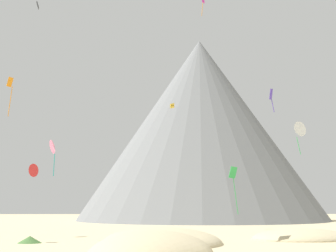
{
  "coord_description": "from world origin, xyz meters",
  "views": [
    {
      "loc": [
        -5.97,
        -34.62,
        4.08
      ],
      "look_at": [
        -3.15,
        48.26,
        18.42
      ],
      "focal_mm": 49.45,
      "sensor_mm": 36.0,
      "label": 1
    }
  ],
  "objects_px": {
    "kite_orange_mid": "(10,89)",
    "kite_green_low": "(234,178)",
    "kite_magenta_high": "(203,3)",
    "kite_white_mid": "(300,129)",
    "kite_black_high": "(38,5)",
    "bush_far_right": "(30,239)",
    "kite_red_low": "(33,170)",
    "rock_massif": "(196,136)",
    "kite_indigo_mid": "(271,96)",
    "kite_pink_low": "(53,147)",
    "kite_gold_mid": "(172,106)"
  },
  "relations": [
    {
      "from": "kite_black_high",
      "to": "bush_far_right",
      "type": "bearing_deg",
      "value": 47.15
    },
    {
      "from": "kite_indigo_mid",
      "to": "kite_green_low",
      "type": "relative_size",
      "value": 0.55
    },
    {
      "from": "rock_massif",
      "to": "kite_red_low",
      "type": "height_order",
      "value": "rock_massif"
    },
    {
      "from": "bush_far_right",
      "to": "kite_red_low",
      "type": "relative_size",
      "value": 1.45
    },
    {
      "from": "kite_gold_mid",
      "to": "kite_orange_mid",
      "type": "xyz_separation_m",
      "value": [
        -21.41,
        -27.13,
        -3.92
      ]
    },
    {
      "from": "kite_black_high",
      "to": "kite_white_mid",
      "type": "bearing_deg",
      "value": 117.83
    },
    {
      "from": "kite_gold_mid",
      "to": "kite_magenta_high",
      "type": "height_order",
      "value": "kite_magenta_high"
    },
    {
      "from": "kite_magenta_high",
      "to": "kite_pink_low",
      "type": "bearing_deg",
      "value": 32.09
    },
    {
      "from": "bush_far_right",
      "to": "rock_massif",
      "type": "relative_size",
      "value": 0.03
    },
    {
      "from": "kite_green_low",
      "to": "kite_black_high",
      "type": "distance_m",
      "value": 35.58
    },
    {
      "from": "rock_massif",
      "to": "kite_pink_low",
      "type": "height_order",
      "value": "rock_massif"
    },
    {
      "from": "kite_indigo_mid",
      "to": "kite_white_mid",
      "type": "height_order",
      "value": "kite_indigo_mid"
    },
    {
      "from": "kite_gold_mid",
      "to": "kite_magenta_high",
      "type": "distance_m",
      "value": 19.49
    },
    {
      "from": "kite_green_low",
      "to": "kite_black_high",
      "type": "relative_size",
      "value": 5.01
    },
    {
      "from": "kite_indigo_mid",
      "to": "kite_pink_low",
      "type": "bearing_deg",
      "value": 175.15
    },
    {
      "from": "kite_magenta_high",
      "to": "kite_red_low",
      "type": "xyz_separation_m",
      "value": [
        -24.72,
        -8.79,
        -28.92
      ]
    },
    {
      "from": "kite_red_low",
      "to": "kite_white_mid",
      "type": "xyz_separation_m",
      "value": [
        35.81,
        -4.32,
        5.18
      ]
    },
    {
      "from": "kite_magenta_high",
      "to": "kite_white_mid",
      "type": "relative_size",
      "value": 0.73
    },
    {
      "from": "bush_far_right",
      "to": "kite_red_low",
      "type": "distance_m",
      "value": 13.98
    },
    {
      "from": "rock_massif",
      "to": "kite_black_high",
      "type": "distance_m",
      "value": 79.96
    },
    {
      "from": "kite_gold_mid",
      "to": "kite_pink_low",
      "type": "xyz_separation_m",
      "value": [
        -15.87,
        -26.69,
        -11.14
      ]
    },
    {
      "from": "kite_green_low",
      "to": "kite_white_mid",
      "type": "bearing_deg",
      "value": -139.56
    },
    {
      "from": "kite_magenta_high",
      "to": "kite_orange_mid",
      "type": "bearing_deg",
      "value": 26.46
    },
    {
      "from": "kite_green_low",
      "to": "rock_massif",
      "type": "bearing_deg",
      "value": -81.2
    },
    {
      "from": "kite_red_low",
      "to": "kite_white_mid",
      "type": "bearing_deg",
      "value": 114.9
    },
    {
      "from": "kite_indigo_mid",
      "to": "kite_black_high",
      "type": "bearing_deg",
      "value": 168.95
    },
    {
      "from": "kite_green_low",
      "to": "kite_orange_mid",
      "type": "height_order",
      "value": "kite_orange_mid"
    },
    {
      "from": "kite_indigo_mid",
      "to": "kite_orange_mid",
      "type": "height_order",
      "value": "kite_orange_mid"
    },
    {
      "from": "rock_massif",
      "to": "kite_black_high",
      "type": "relative_size",
      "value": 70.43
    },
    {
      "from": "kite_gold_mid",
      "to": "kite_magenta_high",
      "type": "relative_size",
      "value": 0.27
    },
    {
      "from": "kite_green_low",
      "to": "kite_white_mid",
      "type": "xyz_separation_m",
      "value": [
        9.9,
        5.53,
        6.79
      ]
    },
    {
      "from": "kite_gold_mid",
      "to": "kite_red_low",
      "type": "bearing_deg",
      "value": -49.26
    },
    {
      "from": "kite_indigo_mid",
      "to": "rock_massif",
      "type": "bearing_deg",
      "value": 87.07
    },
    {
      "from": "kite_green_low",
      "to": "kite_pink_low",
      "type": "xyz_separation_m",
      "value": [
        -21.79,
        2.9,
        3.96
      ]
    },
    {
      "from": "kite_red_low",
      "to": "kite_black_high",
      "type": "relative_size",
      "value": 1.65
    },
    {
      "from": "bush_far_right",
      "to": "kite_white_mid",
      "type": "bearing_deg",
      "value": 11.03
    },
    {
      "from": "kite_pink_low",
      "to": "kite_magenta_high",
      "type": "bearing_deg",
      "value": -81.86
    },
    {
      "from": "kite_indigo_mid",
      "to": "kite_white_mid",
      "type": "bearing_deg",
      "value": 28.45
    },
    {
      "from": "kite_green_low",
      "to": "kite_red_low",
      "type": "xyz_separation_m",
      "value": [
        -25.91,
        9.85,
        1.61
      ]
    },
    {
      "from": "rock_massif",
      "to": "kite_red_low",
      "type": "bearing_deg",
      "value": -112.57
    },
    {
      "from": "kite_white_mid",
      "to": "kite_gold_mid",
      "type": "bearing_deg",
      "value": -81.89
    },
    {
      "from": "bush_far_right",
      "to": "kite_black_high",
      "type": "xyz_separation_m",
      "value": [
        -2.35,
        7.2,
        30.92
      ]
    },
    {
      "from": "kite_white_mid",
      "to": "kite_indigo_mid",
      "type": "bearing_deg",
      "value": 7.71
    },
    {
      "from": "kite_magenta_high",
      "to": "kite_red_low",
      "type": "relative_size",
      "value": 1.79
    },
    {
      "from": "kite_white_mid",
      "to": "kite_black_high",
      "type": "relative_size",
      "value": 4.03
    },
    {
      "from": "kite_white_mid",
      "to": "kite_black_high",
      "type": "bearing_deg",
      "value": -26.46
    },
    {
      "from": "kite_indigo_mid",
      "to": "kite_orange_mid",
      "type": "xyz_separation_m",
      "value": [
        -32.89,
        -0.26,
        0.6
      ]
    },
    {
      "from": "kite_orange_mid",
      "to": "kite_green_low",
      "type": "bearing_deg",
      "value": -171.86
    },
    {
      "from": "kite_orange_mid",
      "to": "kite_black_high",
      "type": "relative_size",
      "value": 4.54
    },
    {
      "from": "kite_green_low",
      "to": "kite_pink_low",
      "type": "height_order",
      "value": "kite_pink_low"
    }
  ]
}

